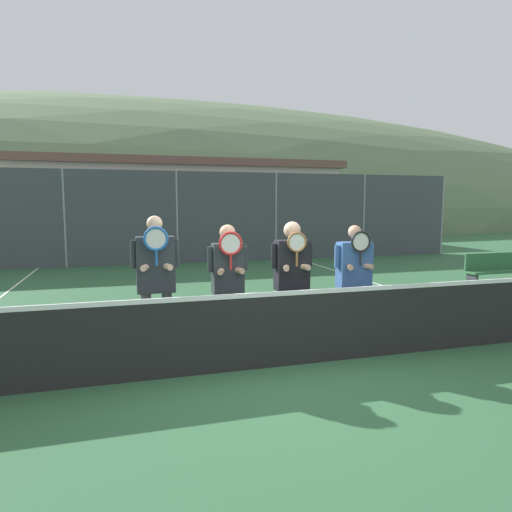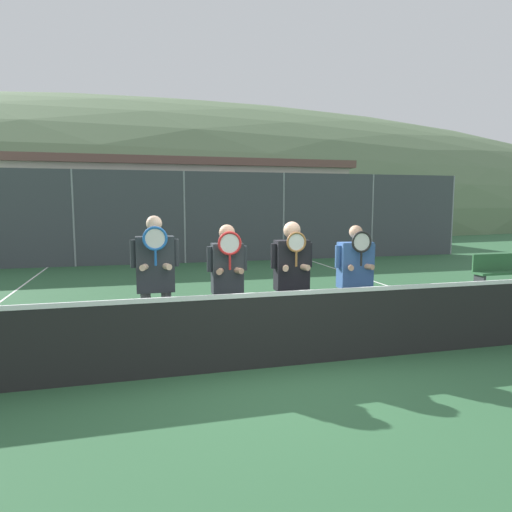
{
  "view_description": "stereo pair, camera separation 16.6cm",
  "coord_description": "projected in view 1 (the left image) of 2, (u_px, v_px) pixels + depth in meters",
  "views": [
    {
      "loc": [
        -1.76,
        -5.18,
        2.02
      ],
      "look_at": [
        -0.01,
        0.79,
        1.3
      ],
      "focal_mm": 32.0,
      "sensor_mm": 36.0,
      "label": 1
    },
    {
      "loc": [
        -1.6,
        -5.22,
        2.02
      ],
      "look_at": [
        -0.01,
        0.79,
        1.3
      ],
      "focal_mm": 32.0,
      "sensor_mm": 36.0,
      "label": 2
    }
  ],
  "objects": [
    {
      "name": "player_center_left",
      "position": [
        228.0,
        279.0,
        5.98
      ],
      "size": [
        0.54,
        0.34,
        1.75
      ],
      "color": "#56565B",
      "rests_on": "ground_plane"
    },
    {
      "name": "player_leftmost",
      "position": [
        156.0,
        276.0,
        5.77
      ],
      "size": [
        0.61,
        0.34,
        1.87
      ],
      "color": "#56565B",
      "rests_on": "ground_plane"
    },
    {
      "name": "car_far_left",
      "position": [
        14.0,
        235.0,
        16.0
      ],
      "size": [
        4.53,
        2.09,
        1.79
      ],
      "color": "silver",
      "rests_on": "ground_plane"
    },
    {
      "name": "clubhouse_building",
      "position": [
        156.0,
        202.0,
        22.98
      ],
      "size": [
        18.38,
        5.5,
        4.14
      ],
      "color": "beige",
      "rests_on": "ground_plane"
    },
    {
      "name": "player_rightmost",
      "position": [
        354.0,
        274.0,
        6.55
      ],
      "size": [
        0.62,
        0.34,
        1.71
      ],
      "color": "white",
      "rests_on": "ground_plane"
    },
    {
      "name": "car_center",
      "position": [
        282.0,
        232.0,
        18.83
      ],
      "size": [
        4.07,
        1.99,
        1.68
      ],
      "color": "#B2B7BC",
      "rests_on": "ground_plane"
    },
    {
      "name": "bench_courtside",
      "position": [
        496.0,
        270.0,
        10.78
      ],
      "size": [
        1.61,
        0.36,
        0.85
      ],
      "color": "#2D6038",
      "rests_on": "ground_plane"
    },
    {
      "name": "tennis_net",
      "position": [
        275.0,
        328.0,
        5.6
      ],
      "size": [
        11.7,
        0.09,
        1.05
      ],
      "color": "gray",
      "rests_on": "ground_plane"
    },
    {
      "name": "court_line_right_sideline",
      "position": [
        423.0,
        298.0,
        9.73
      ],
      "size": [
        0.05,
        16.0,
        0.01
      ],
      "primitive_type": "cube",
      "color": "white",
      "rests_on": "ground_plane"
    },
    {
      "name": "ground_plane",
      "position": [
        275.0,
        367.0,
        5.66
      ],
      "size": [
        120.0,
        120.0,
        0.0
      ],
      "primitive_type": "plane",
      "color": "#2D5B38"
    },
    {
      "name": "car_left_of_center",
      "position": [
        161.0,
        231.0,
        17.75
      ],
      "size": [
        4.77,
        2.01,
        1.89
      ],
      "color": "slate",
      "rests_on": "ground_plane"
    },
    {
      "name": "hill_distant",
      "position": [
        137.0,
        219.0,
        57.66
      ],
      "size": [
        132.41,
        73.56,
        25.75
      ],
      "color": "#5B7551",
      "rests_on": "ground_plane"
    },
    {
      "name": "player_center_right",
      "position": [
        292.0,
        274.0,
        6.15
      ],
      "size": [
        0.58,
        0.34,
        1.78
      ],
      "color": "black",
      "rests_on": "ground_plane"
    },
    {
      "name": "fence_back",
      "position": [
        177.0,
        217.0,
        15.33
      ],
      "size": [
        21.17,
        0.06,
        3.1
      ],
      "color": "gray",
      "rests_on": "ground_plane"
    }
  ]
}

